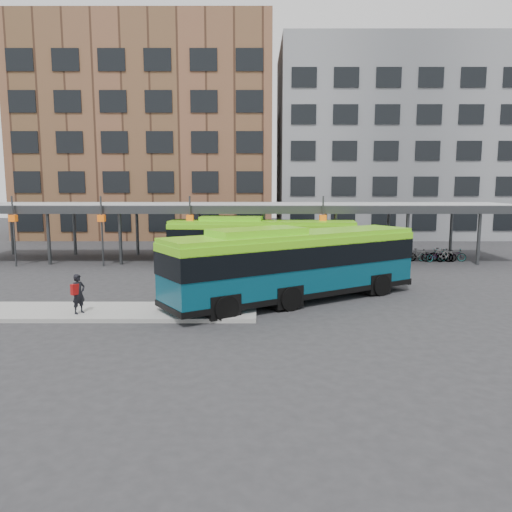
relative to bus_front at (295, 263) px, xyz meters
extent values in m
plane|color=#28282B|center=(-3.34, 0.66, -1.88)|extent=(120.00, 120.00, 0.00)
cube|color=gray|center=(-8.84, -2.34, -1.79)|extent=(14.00, 3.00, 0.18)
cube|color=#999B9E|center=(-3.34, 13.66, 2.12)|extent=(40.00, 6.00, 0.35)
cube|color=#383A3D|center=(-3.34, 10.66, 1.97)|extent=(40.00, 0.15, 0.55)
cylinder|color=#383A3D|center=(-21.34, 16.16, 0.02)|extent=(0.24, 0.24, 3.80)
cylinder|color=#383A3D|center=(-16.34, 11.16, 0.02)|extent=(0.24, 0.24, 3.80)
cylinder|color=#383A3D|center=(-16.34, 16.16, 0.02)|extent=(0.24, 0.24, 3.80)
cylinder|color=#383A3D|center=(-11.34, 11.16, 0.02)|extent=(0.24, 0.24, 3.80)
cylinder|color=#383A3D|center=(-11.34, 16.16, 0.02)|extent=(0.24, 0.24, 3.80)
cylinder|color=#383A3D|center=(-6.34, 11.16, 0.02)|extent=(0.24, 0.24, 3.80)
cylinder|color=#383A3D|center=(-6.34, 16.16, 0.02)|extent=(0.24, 0.24, 3.80)
cylinder|color=#383A3D|center=(-1.34, 11.16, 0.02)|extent=(0.24, 0.24, 3.80)
cylinder|color=#383A3D|center=(-1.34, 16.16, 0.02)|extent=(0.24, 0.24, 3.80)
cylinder|color=#383A3D|center=(3.66, 11.16, 0.02)|extent=(0.24, 0.24, 3.80)
cylinder|color=#383A3D|center=(3.66, 16.16, 0.02)|extent=(0.24, 0.24, 3.80)
cylinder|color=#383A3D|center=(8.66, 11.16, 0.02)|extent=(0.24, 0.24, 3.80)
cylinder|color=#383A3D|center=(8.66, 16.16, 0.02)|extent=(0.24, 0.24, 3.80)
cylinder|color=#383A3D|center=(13.66, 11.16, 0.02)|extent=(0.24, 0.24, 3.80)
cylinder|color=#383A3D|center=(13.66, 16.16, 0.02)|extent=(0.24, 0.24, 3.80)
cylinder|color=#383A3D|center=(-18.34, 10.36, 0.52)|extent=(0.12, 0.12, 4.80)
cube|color=#DF590D|center=(-18.34, 10.36, 1.42)|extent=(0.45, 0.45, 0.45)
cylinder|color=#383A3D|center=(-12.34, 10.36, 0.52)|extent=(0.12, 0.12, 4.80)
cube|color=#DF590D|center=(-12.34, 10.36, 1.42)|extent=(0.45, 0.45, 0.45)
cylinder|color=#383A3D|center=(-6.34, 10.36, 0.52)|extent=(0.12, 0.12, 4.80)
cube|color=#DF590D|center=(-6.34, 10.36, 1.42)|extent=(0.45, 0.45, 0.45)
cylinder|color=#383A3D|center=(2.66, 10.36, 0.52)|extent=(0.12, 0.12, 4.80)
cube|color=#DF590D|center=(2.66, 10.36, 1.42)|extent=(0.45, 0.45, 0.45)
cube|color=brown|center=(-13.34, 32.66, 9.12)|extent=(26.00, 14.00, 22.00)
cube|color=slate|center=(12.66, 32.66, 8.12)|extent=(24.00, 14.00, 20.00)
cube|color=#073F52|center=(0.04, 0.03, -0.14)|extent=(12.45, 9.33, 2.72)
cube|color=black|center=(0.04, 0.03, 0.40)|extent=(12.53, 9.42, 1.03)
cube|color=#71D716|center=(0.04, 0.03, 1.33)|extent=(12.39, 9.24, 0.22)
cube|color=#71D716|center=(-1.79, -1.15, 1.54)|extent=(4.72, 4.00, 0.38)
cube|color=black|center=(0.04, 0.03, -1.37)|extent=(12.54, 9.42, 0.26)
cylinder|color=black|center=(4.42, 1.26, -1.34)|extent=(1.09, 0.86, 1.09)
cylinder|color=black|center=(2.99, 3.49, -1.34)|extent=(1.09, 0.86, 1.09)
cylinder|color=black|center=(-0.34, -1.79, -1.34)|extent=(1.09, 0.86, 1.09)
cylinder|color=black|center=(-1.77, 0.44, -1.34)|extent=(1.09, 0.86, 1.09)
cylinder|color=black|center=(-3.08, -3.55, -1.34)|extent=(1.09, 0.86, 1.09)
cylinder|color=black|center=(-4.52, -1.32, -1.34)|extent=(1.09, 0.86, 1.09)
cube|color=#073F52|center=(-1.47, 10.08, -0.23)|extent=(12.59, 3.74, 2.58)
cube|color=black|center=(-1.47, 10.08, 0.29)|extent=(12.65, 3.80, 0.98)
cube|color=#71D716|center=(-1.47, 10.08, 1.17)|extent=(12.58, 3.63, 0.21)
cube|color=#71D716|center=(-3.53, 10.27, 1.37)|extent=(4.29, 2.24, 0.36)
cube|color=black|center=(-1.47, 10.08, -1.40)|extent=(12.66, 3.81, 0.25)
cylinder|color=black|center=(2.53, 8.43, -1.37)|extent=(1.06, 0.41, 1.03)
cylinder|color=black|center=(2.76, 10.94, -1.37)|extent=(1.06, 0.41, 1.03)
cylinder|color=black|center=(-2.82, 8.94, -1.37)|extent=(1.06, 0.41, 1.03)
cylinder|color=black|center=(-2.59, 11.45, -1.37)|extent=(1.06, 0.41, 1.03)
cylinder|color=black|center=(-5.91, 9.23, -1.37)|extent=(1.06, 0.41, 1.03)
cylinder|color=black|center=(-5.67, 11.74, -1.37)|extent=(1.06, 0.41, 1.03)
imported|color=black|center=(-9.29, -2.95, -0.86)|extent=(0.67, 0.73, 1.68)
cube|color=maroon|center=(-9.38, -3.10, -0.64)|extent=(0.32, 0.36, 0.45)
imported|color=slate|center=(7.78, 13.00, -1.43)|extent=(1.81, 1.02, 0.90)
imported|color=slate|center=(8.23, 12.52, -1.41)|extent=(1.64, 0.90, 0.95)
imported|color=slate|center=(8.75, 12.65, -1.43)|extent=(1.82, 0.92, 0.91)
imported|color=slate|center=(9.99, 12.52, -1.41)|extent=(1.63, 0.72, 0.95)
imported|color=slate|center=(10.80, 12.74, -1.44)|extent=(1.76, 0.84, 0.89)
imported|color=slate|center=(11.55, 12.38, -1.37)|extent=(1.76, 0.84, 1.02)
imported|color=slate|center=(11.24, 12.36, -1.42)|extent=(1.85, 1.07, 0.92)
imported|color=slate|center=(11.93, 12.29, -1.42)|extent=(1.58, 0.62, 0.92)
imported|color=slate|center=(12.54, 12.69, -1.41)|extent=(1.90, 1.09, 0.95)
camera|label=1|loc=(-1.82, -23.39, 3.67)|focal=35.00mm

